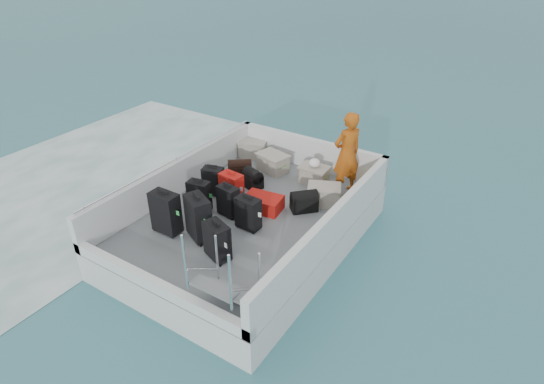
{
  "coord_description": "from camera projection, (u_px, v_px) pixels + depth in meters",
  "views": [
    {
      "loc": [
        4.28,
        -5.84,
        5.35
      ],
      "look_at": [
        0.25,
        0.45,
        1.0
      ],
      "focal_mm": 30.0,
      "sensor_mm": 36.0,
      "label": 1
    }
  ],
  "objects": [
    {
      "name": "ground",
      "position": [
        249.0,
        242.0,
        8.94
      ],
      "size": [
        160.0,
        160.0,
        0.0
      ],
      "primitive_type": "plane",
      "color": "#1B505F",
      "rests_on": "ground"
    },
    {
      "name": "wake_foam",
      "position": [
        90.0,
        179.0,
        11.18
      ],
      "size": [
        10.0,
        10.0,
        0.0
      ],
      "primitive_type": "plane",
      "color": "white",
      "rests_on": "ground"
    },
    {
      "name": "ferry_hull",
      "position": [
        249.0,
        229.0,
        8.79
      ],
      "size": [
        3.6,
        5.0,
        0.6
      ],
      "primitive_type": "cube",
      "color": "silver",
      "rests_on": "ground"
    },
    {
      "name": "deck",
      "position": [
        248.0,
        216.0,
        8.63
      ],
      "size": [
        3.3,
        4.7,
        0.02
      ],
      "primitive_type": "cube",
      "color": "slate",
      "rests_on": "ferry_hull"
    },
    {
      "name": "deck_fittings",
      "position": [
        253.0,
        212.0,
        8.04
      ],
      "size": [
        3.6,
        5.0,
        0.9
      ],
      "color": "silver",
      "rests_on": "deck"
    },
    {
      "name": "suitcase_0",
      "position": [
        166.0,
        213.0,
        7.98
      ],
      "size": [
        0.51,
        0.29,
        0.79
      ],
      "primitive_type": "cube",
      "rotation": [
        0.0,
        0.0,
        -0.0
      ],
      "color": "black",
      "rests_on": "deck"
    },
    {
      "name": "suitcase_1",
      "position": [
        199.0,
        196.0,
        8.63
      ],
      "size": [
        0.45,
        0.3,
        0.63
      ],
      "primitive_type": "cube",
      "rotation": [
        0.0,
        0.0,
        0.17
      ],
      "color": "black",
      "rests_on": "deck"
    },
    {
      "name": "suitcase_2",
      "position": [
        213.0,
        181.0,
        9.18
      ],
      "size": [
        0.46,
        0.35,
        0.6
      ],
      "primitive_type": "cube",
      "rotation": [
        0.0,
        0.0,
        0.28
      ],
      "color": "black",
      "rests_on": "deck"
    },
    {
      "name": "suitcase_3",
      "position": [
        198.0,
        218.0,
        7.83
      ],
      "size": [
        0.61,
        0.51,
        0.8
      ],
      "primitive_type": "cube",
      "rotation": [
        0.0,
        0.0,
        -0.46
      ],
      "color": "black",
      "rests_on": "deck"
    },
    {
      "name": "suitcase_4",
      "position": [
        228.0,
        201.0,
        8.5
      ],
      "size": [
        0.44,
        0.3,
        0.6
      ],
      "primitive_type": "cube",
      "rotation": [
        0.0,
        0.0,
        -0.15
      ],
      "color": "black",
      "rests_on": "deck"
    },
    {
      "name": "suitcase_5",
      "position": [
        232.0,
        188.0,
        8.91
      ],
      "size": [
        0.47,
        0.31,
        0.62
      ],
      "primitive_type": "cube",
      "rotation": [
        0.0,
        0.0,
        -0.1
      ],
      "color": "#B41B0D",
      "rests_on": "deck"
    },
    {
      "name": "suitcase_6",
      "position": [
        217.0,
        241.0,
        7.38
      ],
      "size": [
        0.54,
        0.42,
        0.65
      ],
      "primitive_type": "cube",
      "rotation": [
        0.0,
        0.0,
        -0.36
      ],
      "color": "black",
      "rests_on": "deck"
    },
    {
      "name": "suitcase_7",
      "position": [
        248.0,
        214.0,
        8.12
      ],
      "size": [
        0.46,
        0.28,
        0.62
      ],
      "primitive_type": "cube",
      "rotation": [
        0.0,
        0.0,
        -0.06
      ],
      "color": "black",
      "rests_on": "deck"
    },
    {
      "name": "suitcase_8",
      "position": [
        263.0,
        203.0,
        8.75
      ],
      "size": [
        0.77,
        0.56,
        0.28
      ],
      "primitive_type": "cube",
      "rotation": [
        0.0,
        0.0,
        1.71
      ],
      "color": "#B41B0D",
      "rests_on": "deck"
    },
    {
      "name": "duffel_0",
      "position": [
        240.0,
        171.0,
        9.88
      ],
      "size": [
        0.59,
        0.55,
        0.32
      ],
      "primitive_type": null,
      "rotation": [
        0.0,
        0.0,
        0.65
      ],
      "color": "black",
      "rests_on": "deck"
    },
    {
      "name": "duffel_1",
      "position": [
        253.0,
        180.0,
        9.5
      ],
      "size": [
        0.47,
        0.41,
        0.32
      ],
      "primitive_type": null,
      "rotation": [
        0.0,
        0.0,
        -0.34
      ],
      "color": "black",
      "rests_on": "deck"
    },
    {
      "name": "duffel_2",
      "position": [
        304.0,
        203.0,
        8.72
      ],
      "size": [
        0.57,
        0.57,
        0.32
      ],
      "primitive_type": null,
      "rotation": [
        0.0,
        0.0,
        0.79
      ],
      "color": "black",
      "rests_on": "deck"
    },
    {
      "name": "crate_0",
      "position": [
        253.0,
        149.0,
        10.79
      ],
      "size": [
        0.72,
        0.6,
        0.37
      ],
      "primitive_type": "cube",
      "rotation": [
        0.0,
        0.0,
        0.34
      ],
      "color": "#ACA396",
      "rests_on": "deck"
    },
    {
      "name": "crate_1",
      "position": [
        273.0,
        163.0,
        10.12
      ],
      "size": [
        0.72,
        0.58,
        0.38
      ],
      "primitive_type": "cube",
      "rotation": [
        0.0,
        0.0,
        -0.25
      ],
      "color": "#ACA396",
      "rests_on": "deck"
    },
    {
      "name": "crate_2",
      "position": [
        314.0,
        175.0,
        9.67
      ],
      "size": [
        0.58,
        0.41,
        0.35
      ],
      "primitive_type": "cube",
      "rotation": [
        0.0,
        0.0,
        0.02
      ],
      "color": "#ACA396",
      "rests_on": "deck"
    },
    {
      "name": "crate_3",
      "position": [
        324.0,
        195.0,
        8.92
      ],
      "size": [
        0.72,
        0.63,
        0.36
      ],
      "primitive_type": "cube",
      "rotation": [
        0.0,
        0.0,
        0.43
      ],
      "color": "#ACA396",
      "rests_on": "deck"
    },
    {
      "name": "yellow_bag",
      "position": [
        364.0,
        183.0,
        9.51
      ],
      "size": [
        0.28,
        0.26,
        0.22
      ],
      "primitive_type": "ellipsoid",
      "color": "yellow",
      "rests_on": "deck"
    },
    {
      "name": "white_bag",
      "position": [
        315.0,
        164.0,
        9.54
      ],
      "size": [
        0.24,
        0.24,
        0.18
      ],
      "primitive_type": "ellipsoid",
      "color": "white",
      "rests_on": "crate_2"
    },
    {
      "name": "passenger",
      "position": [
        347.0,
        154.0,
        8.97
      ],
      "size": [
        0.67,
        0.76,
        1.73
      ],
      "primitive_type": "imported",
      "rotation": [
        0.0,
        0.0,
        -2.08
      ],
      "color": "orange",
      "rests_on": "deck"
    }
  ]
}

